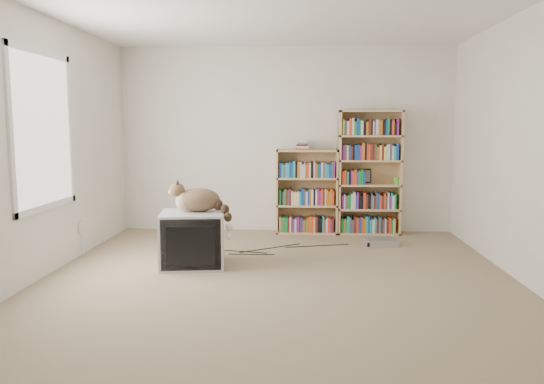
# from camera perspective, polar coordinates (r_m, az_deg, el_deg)

# --- Properties ---
(floor) EXTENTS (4.50, 5.00, 0.01)m
(floor) POSITION_cam_1_polar(r_m,az_deg,el_deg) (4.96, 0.58, -9.78)
(floor) COLOR #9B8569
(floor) RESTS_ON ground
(wall_back) EXTENTS (4.50, 0.02, 2.50)m
(wall_back) POSITION_cam_1_polar(r_m,az_deg,el_deg) (7.25, 1.49, 5.62)
(wall_back) COLOR silver
(wall_back) RESTS_ON floor
(wall_front) EXTENTS (4.50, 0.02, 2.50)m
(wall_front) POSITION_cam_1_polar(r_m,az_deg,el_deg) (2.26, -2.26, 2.19)
(wall_front) COLOR silver
(wall_front) RESTS_ON floor
(wall_left) EXTENTS (0.02, 5.00, 2.50)m
(wall_left) POSITION_cam_1_polar(r_m,az_deg,el_deg) (5.35, -24.35, 4.43)
(wall_left) COLOR silver
(wall_left) RESTS_ON floor
(wall_right) EXTENTS (0.02, 5.00, 2.50)m
(wall_right) POSITION_cam_1_polar(r_m,az_deg,el_deg) (5.16, 26.48, 4.25)
(wall_right) COLOR silver
(wall_right) RESTS_ON floor
(ceiling) EXTENTS (4.50, 5.00, 0.02)m
(ceiling) POSITION_cam_1_polar(r_m,az_deg,el_deg) (4.86, 0.61, 19.69)
(ceiling) COLOR white
(ceiling) RESTS_ON wall_back
(window) EXTENTS (0.02, 1.22, 1.52)m
(window) POSITION_cam_1_polar(r_m,az_deg,el_deg) (5.52, -23.36, 6.11)
(window) COLOR white
(window) RESTS_ON wall_left
(crt_tv) EXTENTS (0.72, 0.66, 0.56)m
(crt_tv) POSITION_cam_1_polar(r_m,az_deg,el_deg) (5.57, -8.52, -5.01)
(crt_tv) COLOR #ABAAAD
(crt_tv) RESTS_ON floor
(cat) EXTENTS (0.70, 0.48, 0.54)m
(cat) POSITION_cam_1_polar(r_m,az_deg,el_deg) (5.51, -7.47, -1.20)
(cat) COLOR #3B2718
(cat) RESTS_ON crt_tv
(bookcase_tall) EXTENTS (0.82, 0.30, 1.64)m
(bookcase_tall) POSITION_cam_1_polar(r_m,az_deg,el_deg) (7.19, 10.42, 1.79)
(bookcase_tall) COLOR tan
(bookcase_tall) RESTS_ON floor
(bookcase_short) EXTENTS (0.82, 0.30, 1.13)m
(bookcase_short) POSITION_cam_1_polar(r_m,az_deg,el_deg) (7.16, 3.77, -0.30)
(bookcase_short) COLOR tan
(bookcase_short) RESTS_ON floor
(book_stack) EXTENTS (0.18, 0.23, 0.13)m
(book_stack) POSITION_cam_1_polar(r_m,az_deg,el_deg) (7.05, 3.23, 5.07)
(book_stack) COLOR red
(book_stack) RESTS_ON bookcase_short
(green_mug) EXTENTS (0.08, 0.08, 0.09)m
(green_mug) POSITION_cam_1_polar(r_m,az_deg,el_deg) (7.23, 13.27, 1.21)
(green_mug) COLOR #51AE31
(green_mug) RESTS_ON bookcase_tall
(framed_print) EXTENTS (0.15, 0.05, 0.19)m
(framed_print) POSITION_cam_1_polar(r_m,az_deg,el_deg) (7.26, 10.04, 1.72)
(framed_print) COLOR black
(framed_print) RESTS_ON bookcase_tall
(dvd_player) EXTENTS (0.42, 0.34, 0.09)m
(dvd_player) POSITION_cam_1_polar(r_m,az_deg,el_deg) (6.58, 11.64, -5.29)
(dvd_player) COLOR #B1B0B5
(dvd_player) RESTS_ON floor
(wall_outlet) EXTENTS (0.01, 0.08, 0.13)m
(wall_outlet) POSITION_cam_1_polar(r_m,az_deg,el_deg) (6.28, -19.90, -3.59)
(wall_outlet) COLOR silver
(wall_outlet) RESTS_ON wall_left
(floor_cables) EXTENTS (1.20, 0.70, 0.01)m
(floor_cables) POSITION_cam_1_polar(r_m,az_deg,el_deg) (6.16, 0.99, -6.36)
(floor_cables) COLOR black
(floor_cables) RESTS_ON floor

